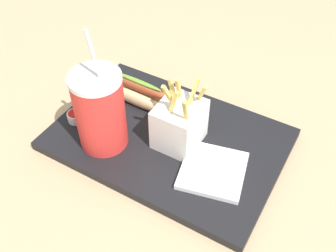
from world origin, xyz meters
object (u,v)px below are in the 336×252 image
Objects in this scene: hot_dog_1 at (139,93)px; ketchup_cup_1 at (75,116)px; fries_basket at (179,124)px; soda_cup at (100,111)px; napkin_stack at (213,170)px; ketchup_cup_2 at (89,105)px.

ketchup_cup_1 is (-0.09, -0.12, -0.01)m from hot_dog_1.
soda_cup is at bearing -149.86° from fries_basket.
fries_basket reaches higher than ketchup_cup_1.
hot_dog_1 is at bearing 156.45° from napkin_stack.
ketchup_cup_2 is at bearing 144.65° from soda_cup.
fries_basket is 1.30× the size of napkin_stack.
ketchup_cup_2 is at bearing -137.52° from hot_dog_1.
fries_basket is at bearing 15.06° from ketchup_cup_1.
soda_cup is 0.15m from hot_dog_1.
soda_cup is at bearing -170.84° from napkin_stack.
napkin_stack is (0.10, -0.04, -0.04)m from fries_basket.
hot_dog_1 is 4.88× the size of ketchup_cup_2.
soda_cup is at bearing -35.35° from ketchup_cup_2.
ketchup_cup_1 is at bearing -164.94° from fries_basket.
fries_basket reaches higher than ketchup_cup_2.
napkin_stack is at bearing 9.16° from soda_cup.
napkin_stack is (0.32, 0.02, -0.01)m from ketchup_cup_1.
soda_cup reaches higher than ketchup_cup_1.
hot_dog_1 is 0.15m from ketchup_cup_1.
ketchup_cup_1 is at bearing -92.66° from ketchup_cup_2.
hot_dog_1 is 0.12m from ketchup_cup_2.
napkin_stack is (0.32, -0.03, -0.01)m from ketchup_cup_2.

